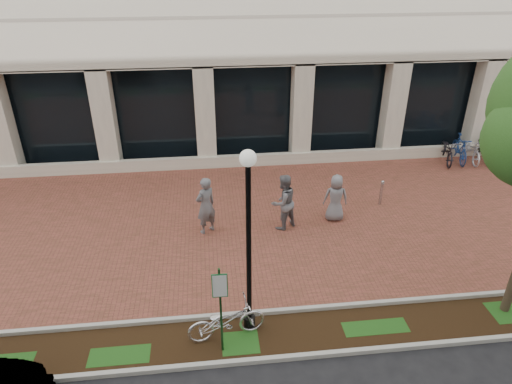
{
  "coord_description": "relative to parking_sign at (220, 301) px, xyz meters",
  "views": [
    {
      "loc": [
        -1.97,
        -13.17,
        8.2
      ],
      "look_at": [
        -0.55,
        -0.8,
        1.55
      ],
      "focal_mm": 32.0,
      "sensor_mm": 36.0,
      "label": 1
    }
  ],
  "objects": [
    {
      "name": "ground",
      "position": [
        1.87,
        5.57,
        -1.5
      ],
      "size": [
        120.0,
        120.0,
        0.0
      ],
      "primitive_type": "plane",
      "color": "black",
      "rests_on": "ground"
    },
    {
      "name": "pedestrian_right",
      "position": [
        4.08,
        5.38,
        -0.67
      ],
      "size": [
        0.88,
        0.63,
        1.66
      ],
      "primitive_type": "imported",
      "rotation": [
        0.0,
        0.0,
        3.0
      ],
      "color": "slate",
      "rests_on": "ground"
    },
    {
      "name": "bike_rack_cluster",
      "position": [
        11.53,
        9.52,
        -0.94
      ],
      "size": [
        3.62,
        2.12,
        1.17
      ],
      "rotation": [
        0.0,
        0.0,
        -0.15
      ],
      "color": "black",
      "rests_on": "ground"
    },
    {
      "name": "curb_street_side",
      "position": [
        1.87,
        -0.43,
        -1.44
      ],
      "size": [
        40.0,
        0.12,
        0.12
      ],
      "primitive_type": "cube",
      "color": "#ABABA2",
      "rests_on": "ground"
    },
    {
      "name": "bollard",
      "position": [
        6.01,
        6.19,
        -1.01
      ],
      "size": [
        0.12,
        0.12,
        0.96
      ],
      "color": "#AEAFB3",
      "rests_on": "ground"
    },
    {
      "name": "planting_strip",
      "position": [
        1.87,
        0.32,
        -1.49
      ],
      "size": [
        40.0,
        1.5,
        0.01
      ],
      "primitive_type": "cube",
      "color": "black",
      "rests_on": "ground"
    },
    {
      "name": "curb_plaza_side",
      "position": [
        1.87,
        1.07,
        -1.44
      ],
      "size": [
        40.0,
        0.12,
        0.12
      ],
      "primitive_type": "cube",
      "color": "#ABABA2",
      "rests_on": "ground"
    },
    {
      "name": "pedestrian_left",
      "position": [
        -0.26,
        5.09,
        -0.52
      ],
      "size": [
        0.85,
        0.79,
        1.96
      ],
      "primitive_type": "imported",
      "rotation": [
        0.0,
        0.0,
        3.75
      ],
      "color": "slate",
      "rests_on": "ground"
    },
    {
      "name": "lamppost",
      "position": [
        0.69,
        0.72,
        1.14
      ],
      "size": [
        0.36,
        0.36,
        4.69
      ],
      "color": "black",
      "rests_on": "ground"
    },
    {
      "name": "locked_bicycle",
      "position": [
        0.12,
        0.44,
        -1.01
      ],
      "size": [
        1.96,
        0.98,
        0.98
      ],
      "primitive_type": "imported",
      "rotation": [
        0.0,
        0.0,
        1.75
      ],
      "color": "silver",
      "rests_on": "ground"
    },
    {
      "name": "pedestrian_mid",
      "position": [
        2.24,
        5.08,
        -0.54
      ],
      "size": [
        1.17,
        1.09,
        1.91
      ],
      "primitive_type": "imported",
      "rotation": [
        0.0,
        0.0,
        3.67
      ],
      "color": "slate",
      "rests_on": "ground"
    },
    {
      "name": "brick_plaza",
      "position": [
        1.87,
        5.57,
        -1.49
      ],
      "size": [
        40.0,
        9.0,
        0.01
      ],
      "primitive_type": "cube",
      "color": "brown",
      "rests_on": "ground"
    },
    {
      "name": "parking_sign",
      "position": [
        0.0,
        0.0,
        0.0
      ],
      "size": [
        0.34,
        0.07,
        2.34
      ],
      "rotation": [
        0.0,
        0.0,
        -0.02
      ],
      "color": "#163D19",
      "rests_on": "ground"
    }
  ]
}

